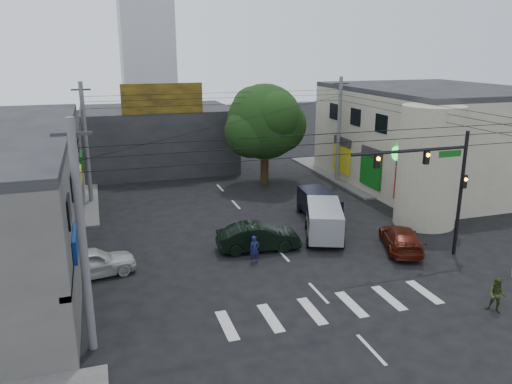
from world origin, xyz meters
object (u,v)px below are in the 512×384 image
street_tree (265,122)px  traffic_officer (255,250)px  dark_sedan (258,237)px  pedestrian_olive (497,295)px  utility_pole_near_left (82,240)px  traffic_gantry (437,176)px  maroon_sedan (401,238)px  navy_van (319,206)px  utility_pole_far_left (86,144)px  utility_pole_far_right (339,130)px  silver_minivan (324,222)px  white_compact (91,263)px

street_tree → traffic_officer: bearing=-110.6°
dark_sedan → pedestrian_olive: pedestrian_olive is taller
utility_pole_near_left → traffic_gantry: bearing=10.8°
traffic_officer → pedestrian_olive: bearing=-44.0°
maroon_sedan → utility_pole_near_left: bearing=38.0°
traffic_gantry → utility_pole_near_left: (-18.32, -3.50, -0.23)m
dark_sedan → navy_van: (5.74, 4.06, 0.12)m
utility_pole_far_left → street_tree: bearing=3.9°
dark_sedan → traffic_officer: size_ratio=3.26×
street_tree → dark_sedan: street_tree is taller
maroon_sedan → traffic_gantry: bearing=141.5°
traffic_gantry → navy_van: (-3.19, 8.13, -3.90)m
utility_pole_near_left → maroon_sedan: 18.57m
traffic_gantry → maroon_sedan: (-0.89, 1.56, -4.13)m
street_tree → utility_pole_far_left: bearing=-176.1°
traffic_gantry → utility_pole_near_left: utility_pole_near_left is taller
utility_pole_near_left → utility_pole_far_left: (0.00, 20.50, 0.00)m
street_tree → dark_sedan: (-5.11, -13.93, -4.67)m
traffic_gantry → dark_sedan: traffic_gantry is taller
utility_pole_far_right → silver_minivan: bearing=-119.9°
utility_pole_far_left → silver_minivan: size_ratio=1.75×
white_compact → navy_van: size_ratio=1.00×
dark_sedan → white_compact: (-9.39, -0.73, -0.03)m
utility_pole_near_left → maroon_sedan: utility_pole_near_left is taller
utility_pole_far_left → silver_minivan: (13.91, -12.34, -3.56)m
silver_minivan → traffic_officer: size_ratio=3.40×
street_tree → traffic_officer: size_ratio=5.64×
dark_sedan → white_compact: bearing=99.9°
traffic_gantry → maroon_sedan: bearing=119.6°
dark_sedan → traffic_officer: dark_sedan is taller
traffic_gantry → dark_sedan: (-8.93, 4.07, -4.03)m
utility_pole_far_left → dark_sedan: (9.39, -12.93, -3.79)m
traffic_gantry → white_compact: size_ratio=1.51×
street_tree → pedestrian_olive: street_tree is taller
maroon_sedan → navy_van: 6.97m
dark_sedan → maroon_sedan: (8.05, -2.51, -0.11)m
utility_pole_near_left → maroon_sedan: bearing=16.2°
traffic_gantry → silver_minivan: size_ratio=1.37×
traffic_officer → navy_van: bearing=41.3°
utility_pole_far_right → white_compact: size_ratio=1.92×
street_tree → utility_pole_far_left: (-14.50, -1.00, -0.87)m
utility_pole_near_left → pedestrian_olive: 17.99m
silver_minivan → maroon_sedan: bearing=-109.6°
traffic_gantry → pedestrian_olive: bearing=-98.7°
utility_pole_near_left → pedestrian_olive: utility_pole_near_left is taller
street_tree → utility_pole_far_left: size_ratio=0.95×
traffic_officer → utility_pole_far_right: bearing=49.7°
utility_pole_far_right → white_compact: bearing=-146.9°
white_compact → street_tree: bearing=-54.9°
street_tree → utility_pole_near_left: (-14.50, -21.50, -0.87)m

